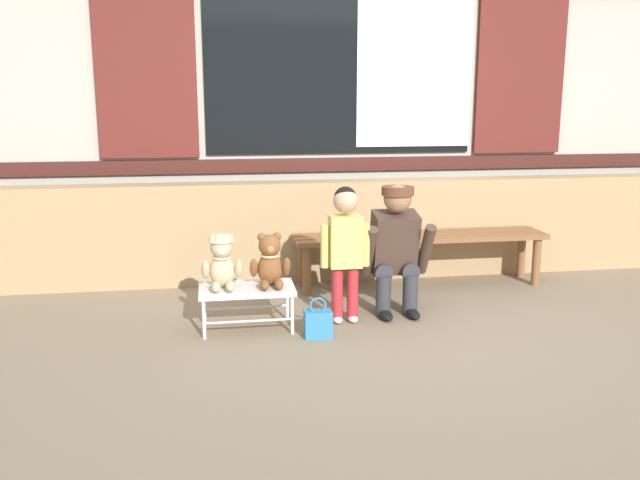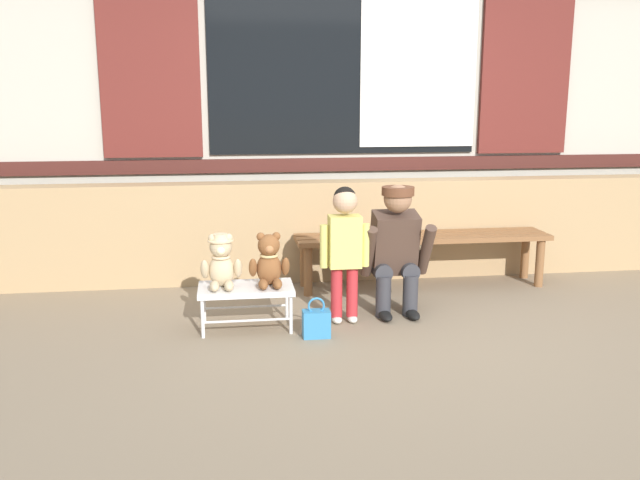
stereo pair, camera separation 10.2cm
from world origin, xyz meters
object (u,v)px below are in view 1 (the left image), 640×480
child_standing (345,240)px  handbag_on_ground (318,323)px  wooden_bench_long (420,242)px  teddy_bear_with_hat (222,263)px  small_display_bench (247,291)px  adult_crouching (396,248)px  teddy_bear_plain (270,262)px

child_standing → handbag_on_ground: (-0.23, -0.28, -0.50)m
wooden_bench_long → child_standing: (-0.79, -0.80, 0.22)m
teddy_bear_with_hat → wooden_bench_long: bearing=27.3°
handbag_on_ground → child_standing: bearing=49.6°
teddy_bear_with_hat → handbag_on_ground: (0.61, -0.23, -0.38)m
small_display_bench → child_standing: bearing=3.7°
teddy_bear_with_hat → adult_crouching: 1.27m
small_display_bench → handbag_on_ground: 0.53m
wooden_bench_long → child_standing: bearing=-134.6°
teddy_bear_plain → child_standing: size_ratio=0.38×
small_display_bench → wooden_bench_long: bearing=29.8°
wooden_bench_long → teddy_bear_with_hat: bearing=-152.7°
teddy_bear_with_hat → child_standing: child_standing is taller
small_display_bench → teddy_bear_with_hat: size_ratio=1.76×
child_standing → teddy_bear_plain: bearing=-175.3°
teddy_bear_plain → adult_crouching: size_ratio=0.38×
wooden_bench_long → teddy_bear_with_hat: teddy_bear_with_hat is taller
teddy_bear_with_hat → teddy_bear_plain: (0.32, -0.00, -0.01)m
teddy_bear_with_hat → teddy_bear_plain: 0.32m
adult_crouching → child_standing: bearing=-158.5°
teddy_bear_plain → child_standing: 0.54m
wooden_bench_long → adult_crouching: 0.76m
small_display_bench → teddy_bear_with_hat: bearing=179.2°
wooden_bench_long → adult_crouching: size_ratio=2.21×
child_standing → handbag_on_ground: size_ratio=3.52×
child_standing → teddy_bear_with_hat: bearing=-177.1°
wooden_bench_long → small_display_bench: size_ratio=3.28×
wooden_bench_long → teddy_bear_with_hat: 1.85m
wooden_bench_long → small_display_bench: (-1.48, -0.85, -0.11)m
teddy_bear_with_hat → child_standing: 0.85m
teddy_bear_with_hat → adult_crouching: bearing=9.2°
wooden_bench_long → teddy_bear_with_hat: size_ratio=5.78×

